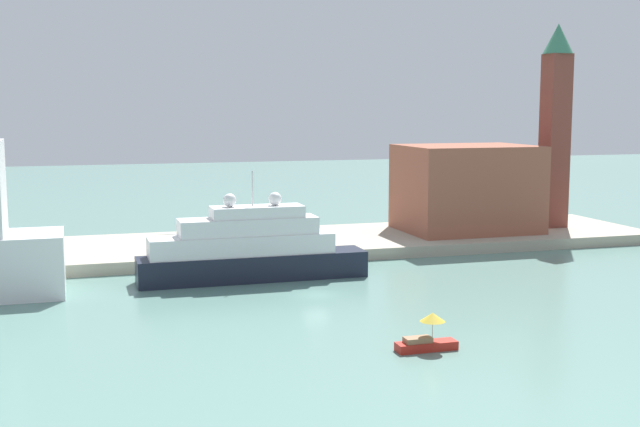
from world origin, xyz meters
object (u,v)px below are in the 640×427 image
object	(u,v)px
harbor_building	(467,188)
parked_car	(169,241)
person_figure	(211,248)
large_yacht	(250,250)
mooring_bollard	(282,249)
bell_tower	(555,119)
small_motorboat	(427,336)

from	to	relation	value
harbor_building	parked_car	size ratio (longest dim) A/B	4.05
harbor_building	person_figure	bearing A→B (deg)	-167.43
large_yacht	mooring_bollard	xyz separation A→B (m)	(5.80, 8.28, -1.53)
person_figure	mooring_bollard	bearing A→B (deg)	-4.80
harbor_building	mooring_bollard	xyz separation A→B (m)	(-29.35, -9.17, -5.71)
large_yacht	mooring_bollard	distance (m)	10.22
bell_tower	mooring_bollard	bearing A→B (deg)	-168.32
large_yacht	harbor_building	xyz separation A→B (m)	(35.14, 17.44, 4.18)
harbor_building	bell_tower	size ratio (longest dim) A/B	0.62
small_motorboat	harbor_building	xyz separation A→B (m)	(27.29, 47.39, 6.36)
small_motorboat	bell_tower	distance (m)	64.62
small_motorboat	person_figure	distance (m)	40.37
large_yacht	small_motorboat	distance (m)	31.04
small_motorboat	mooring_bollard	bearing A→B (deg)	93.08
harbor_building	parked_car	bearing A→B (deg)	-178.41
large_yacht	bell_tower	size ratio (longest dim) A/B	0.86
small_motorboat	parked_car	distance (m)	48.54
large_yacht	parked_car	xyz separation A→B (m)	(-6.92, 16.28, -1.29)
parked_car	bell_tower	bearing A→B (deg)	0.95
person_figure	bell_tower	bearing A→B (deg)	9.02
large_yacht	small_motorboat	world-z (taller)	large_yacht
large_yacht	parked_car	world-z (taller)	large_yacht
large_yacht	parked_car	bearing A→B (deg)	113.02
bell_tower	parked_car	distance (m)	57.96
large_yacht	small_motorboat	size ratio (longest dim) A/B	5.16
large_yacht	parked_car	size ratio (longest dim) A/B	5.64
bell_tower	person_figure	distance (m)	54.53
large_yacht	mooring_bollard	size ratio (longest dim) A/B	35.71
parked_car	person_figure	world-z (taller)	person_figure
large_yacht	small_motorboat	xyz separation A→B (m)	(7.85, -29.95, -2.18)
small_motorboat	large_yacht	bearing A→B (deg)	104.70
parked_car	person_figure	bearing A→B (deg)	-60.22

